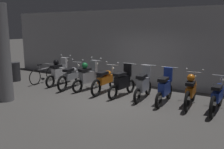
# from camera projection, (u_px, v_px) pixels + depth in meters

# --- Properties ---
(ground_plane) EXTENTS (80.00, 80.00, 0.00)m
(ground_plane) POSITION_uv_depth(u_px,v_px,m) (114.00, 100.00, 8.40)
(ground_plane) COLOR #565451
(back_wall) EXTENTS (16.00, 0.30, 3.28)m
(back_wall) POSITION_uv_depth(u_px,v_px,m) (147.00, 48.00, 10.36)
(back_wall) COLOR #ADADB2
(back_wall) RESTS_ON ground
(motorbike_slot_0) EXTENTS (0.59, 1.68, 1.29)m
(motorbike_slot_0) POSITION_uv_depth(u_px,v_px,m) (59.00, 72.00, 10.51)
(motorbike_slot_0) COLOR black
(motorbike_slot_0) RESTS_ON ground
(motorbike_slot_1) EXTENTS (0.58, 1.94, 1.15)m
(motorbike_slot_1) POSITION_uv_depth(u_px,v_px,m) (71.00, 76.00, 10.01)
(motorbike_slot_1) COLOR black
(motorbike_slot_1) RESTS_ON ground
(motorbike_slot_2) EXTENTS (0.58, 1.67, 1.29)m
(motorbike_slot_2) POSITION_uv_depth(u_px,v_px,m) (88.00, 76.00, 9.65)
(motorbike_slot_2) COLOR black
(motorbike_slot_2) RESTS_ON ground
(motorbike_slot_3) EXTENTS (0.59, 1.95, 1.15)m
(motorbike_slot_3) POSITION_uv_depth(u_px,v_px,m) (106.00, 80.00, 9.28)
(motorbike_slot_3) COLOR black
(motorbike_slot_3) RESTS_ON ground
(motorbike_slot_4) EXTENTS (0.56, 1.68, 1.18)m
(motorbike_slot_4) POSITION_uv_depth(u_px,v_px,m) (123.00, 82.00, 8.79)
(motorbike_slot_4) COLOR black
(motorbike_slot_4) RESTS_ON ground
(motorbike_slot_5) EXTENTS (0.56, 1.68, 1.18)m
(motorbike_slot_5) POSITION_uv_depth(u_px,v_px,m) (143.00, 84.00, 8.43)
(motorbike_slot_5) COLOR black
(motorbike_slot_5) RESTS_ON ground
(motorbike_slot_6) EXTENTS (0.56, 1.68, 1.18)m
(motorbike_slot_6) POSITION_uv_depth(u_px,v_px,m) (165.00, 88.00, 7.95)
(motorbike_slot_6) COLOR black
(motorbike_slot_6) RESTS_ON ground
(motorbike_slot_7) EXTENTS (0.59, 1.95, 1.15)m
(motorbike_slot_7) POSITION_uv_depth(u_px,v_px,m) (191.00, 90.00, 7.68)
(motorbike_slot_7) COLOR black
(motorbike_slot_7) RESTS_ON ground
(motorbike_slot_8) EXTENTS (0.56, 1.95, 1.03)m
(motorbike_slot_8) POSITION_uv_depth(u_px,v_px,m) (217.00, 96.00, 7.17)
(motorbike_slot_8) COLOR black
(motorbike_slot_8) RESTS_ON ground
(bicycle) EXTENTS (0.50, 1.73, 0.89)m
(bicycle) POSITION_uv_depth(u_px,v_px,m) (43.00, 75.00, 10.95)
(bicycle) COLOR black
(bicycle) RESTS_ON ground
(support_pillar) EXTENTS (0.49, 0.49, 3.28)m
(support_pillar) POSITION_uv_depth(u_px,v_px,m) (3.00, 54.00, 8.02)
(support_pillar) COLOR gray
(support_pillar) RESTS_ON ground
(trash_bin) EXTENTS (0.47, 0.47, 0.89)m
(trash_bin) POSITION_uv_depth(u_px,v_px,m) (15.00, 72.00, 11.28)
(trash_bin) COLOR #38383D
(trash_bin) RESTS_ON ground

